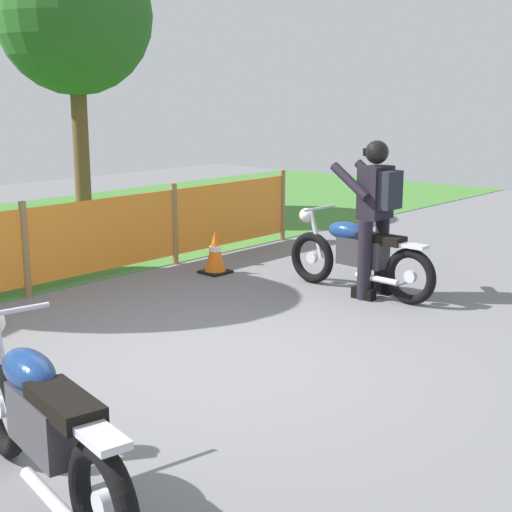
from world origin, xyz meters
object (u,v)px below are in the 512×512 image
(rider_trailing, at_px, (376,210))
(traffic_cone, at_px, (215,252))
(motorcycle_lead, at_px, (43,423))
(motorcycle_trailing, at_px, (358,254))

(rider_trailing, distance_m, traffic_cone, 2.18)
(motorcycle_lead, relative_size, rider_trailing, 1.18)
(motorcycle_lead, relative_size, traffic_cone, 3.77)
(traffic_cone, bearing_deg, motorcycle_trailing, -76.94)
(rider_trailing, xyz_separation_m, traffic_cone, (-0.42, 2.02, -0.69))
(motorcycle_lead, height_order, motorcycle_trailing, motorcycle_lead)
(motorcycle_lead, bearing_deg, rider_trailing, -67.37)
(motorcycle_lead, height_order, traffic_cone, motorcycle_lead)
(rider_trailing, bearing_deg, motorcycle_lead, 102.90)
(motorcycle_trailing, height_order, traffic_cone, motorcycle_trailing)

